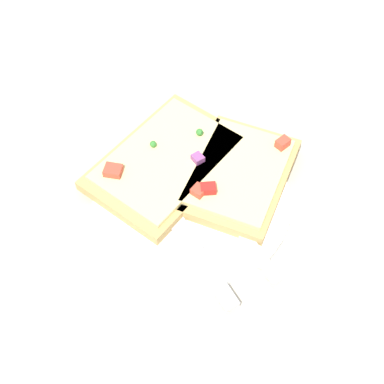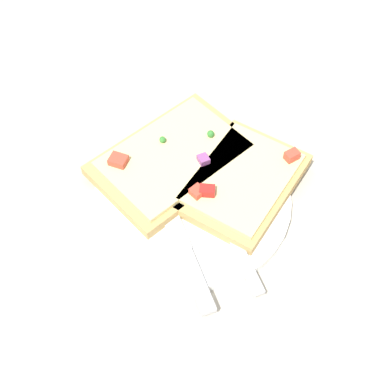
{
  "view_description": "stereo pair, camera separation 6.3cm",
  "coord_description": "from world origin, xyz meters",
  "views": [
    {
      "loc": [
        -0.35,
        -0.11,
        0.53
      ],
      "look_at": [
        0.0,
        0.0,
        0.02
      ],
      "focal_mm": 50.0,
      "sensor_mm": 36.0,
      "label": 1
    },
    {
      "loc": [
        -0.33,
        -0.17,
        0.53
      ],
      "look_at": [
        0.0,
        0.0,
        0.02
      ],
      "focal_mm": 50.0,
      "sensor_mm": 36.0,
      "label": 2
    }
  ],
  "objects": [
    {
      "name": "knife",
      "position": [
        -0.06,
        -0.02,
        0.01
      ],
      "size": [
        0.15,
        0.16,
        0.01
      ],
      "rotation": [
        0.0,
        0.0,
        7.1
      ],
      "color": "silver",
      "rests_on": "plate"
    },
    {
      "name": "crumb_scatter",
      "position": [
        0.02,
        0.0,
        0.02
      ],
      "size": [
        0.07,
        0.03,
        0.01
      ],
      "color": "tan",
      "rests_on": "plate"
    },
    {
      "name": "fork",
      "position": [
        0.0,
        -0.03,
        0.01
      ],
      "size": [
        0.16,
        0.17,
        0.01
      ],
      "rotation": [
        0.0,
        0.0,
        7.1
      ],
      "color": "silver",
      "rests_on": "plate"
    },
    {
      "name": "pizza_slice_corner",
      "position": [
        0.04,
        -0.05,
        0.02
      ],
      "size": [
        0.17,
        0.13,
        0.03
      ],
      "rotation": [
        0.0,
        0.0,
        3.05
      ],
      "color": "tan",
      "rests_on": "plate"
    },
    {
      "name": "plate",
      "position": [
        0.0,
        0.0,
        0.01
      ],
      "size": [
        0.24,
        0.24,
        0.01
      ],
      "color": "white",
      "rests_on": "ground"
    },
    {
      "name": "pizza_slice_main",
      "position": [
        0.03,
        0.04,
        0.02
      ],
      "size": [
        0.22,
        0.19,
        0.03
      ],
      "rotation": [
        0.0,
        0.0,
        2.78
      ],
      "color": "tan",
      "rests_on": "plate"
    },
    {
      "name": "ground_plane",
      "position": [
        0.0,
        0.0,
        0.0
      ],
      "size": [
        4.0,
        4.0,
        0.0
      ],
      "primitive_type": "plane",
      "color": "#BCB29E"
    }
  ]
}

